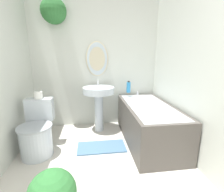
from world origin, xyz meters
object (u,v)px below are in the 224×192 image
(bathtub, at_px, (148,122))
(shampoo_bottle, at_px, (129,87))
(toilet_paper_roll, at_px, (38,95))
(toilet, at_px, (37,134))
(pedestal_sink, at_px, (99,98))

(bathtub, distance_m, shampoo_bottle, 0.76)
(bathtub, distance_m, toilet_paper_roll, 1.66)
(bathtub, xyz_separation_m, toilet_paper_roll, (-1.59, 0.09, 0.46))
(shampoo_bottle, bearing_deg, toilet_paper_roll, -160.85)
(toilet, bearing_deg, toilet_paper_roll, 90.00)
(toilet, height_order, bathtub, toilet)
(toilet, bearing_deg, shampoo_bottle, 26.79)
(bathtub, height_order, shampoo_bottle, shampoo_bottle)
(toilet, relative_size, shampoo_bottle, 3.42)
(pedestal_sink, relative_size, bathtub, 0.61)
(toilet, relative_size, pedestal_sink, 0.81)
(pedestal_sink, height_order, bathtub, pedestal_sink)
(shampoo_bottle, bearing_deg, pedestal_sink, -167.90)
(shampoo_bottle, bearing_deg, bathtub, -72.52)
(shampoo_bottle, bearing_deg, toilet, -153.21)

